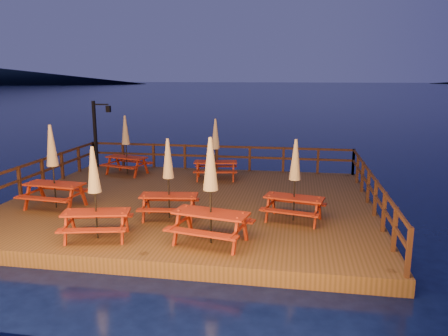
# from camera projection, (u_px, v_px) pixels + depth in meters

# --- Properties ---
(ground) EXTENTS (500.00, 500.00, 0.00)m
(ground) POSITION_uv_depth(u_px,v_px,m) (191.00, 211.00, 14.85)
(ground) COLOR black
(ground) RESTS_ON ground
(deck) EXTENTS (12.00, 10.00, 0.40)m
(deck) POSITION_uv_depth(u_px,v_px,m) (191.00, 205.00, 14.81)
(deck) COLOR #4C3618
(deck) RESTS_ON ground
(deck_piles) EXTENTS (11.44, 9.44, 1.40)m
(deck_piles) POSITION_uv_depth(u_px,v_px,m) (191.00, 219.00, 14.91)
(deck_piles) COLOR #321A10
(deck_piles) RESTS_ON ground
(railing) EXTENTS (11.80, 9.75, 1.10)m
(railing) POSITION_uv_depth(u_px,v_px,m) (202.00, 167.00, 16.32)
(railing) COLOR #321A10
(railing) RESTS_ON deck
(lamp_post) EXTENTS (0.85, 0.18, 3.00)m
(lamp_post) POSITION_uv_depth(u_px,v_px,m) (98.00, 128.00, 19.66)
(lamp_post) COLOR black
(lamp_post) RESTS_ON deck
(picnic_table_0) EXTENTS (2.05, 1.84, 2.48)m
(picnic_table_0) POSITION_uv_depth(u_px,v_px,m) (126.00, 144.00, 18.35)
(picnic_table_0) COLOR maroon
(picnic_table_0) RESTS_ON deck
(picnic_table_1) EXTENTS (1.99, 1.70, 2.65)m
(picnic_table_1) POSITION_uv_depth(u_px,v_px,m) (53.00, 165.00, 13.61)
(picnic_table_1) COLOR maroon
(picnic_table_1) RESTS_ON deck
(picnic_table_2) EXTENTS (1.90, 1.65, 2.45)m
(picnic_table_2) POSITION_uv_depth(u_px,v_px,m) (216.00, 148.00, 17.41)
(picnic_table_2) COLOR maroon
(picnic_table_2) RESTS_ON deck
(picnic_table_3) EXTENTS (1.93, 1.71, 2.38)m
(picnic_table_3) POSITION_uv_depth(u_px,v_px,m) (295.00, 179.00, 12.40)
(picnic_table_3) COLOR maroon
(picnic_table_3) RESTS_ON deck
(picnic_table_4) EXTENTS (1.82, 1.57, 2.37)m
(picnic_table_4) POSITION_uv_depth(u_px,v_px,m) (168.00, 177.00, 12.64)
(picnic_table_4) COLOR maroon
(picnic_table_4) RESTS_ON deck
(picnic_table_5) EXTENTS (1.95, 1.72, 2.41)m
(picnic_table_5) POSITION_uv_depth(u_px,v_px,m) (95.00, 192.00, 11.04)
(picnic_table_5) COLOR maroon
(picnic_table_5) RESTS_ON deck
(picnic_table_6) EXTENTS (2.15, 1.89, 2.68)m
(picnic_table_6) POSITION_uv_depth(u_px,v_px,m) (211.00, 189.00, 10.71)
(picnic_table_6) COLOR maroon
(picnic_table_6) RESTS_ON deck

